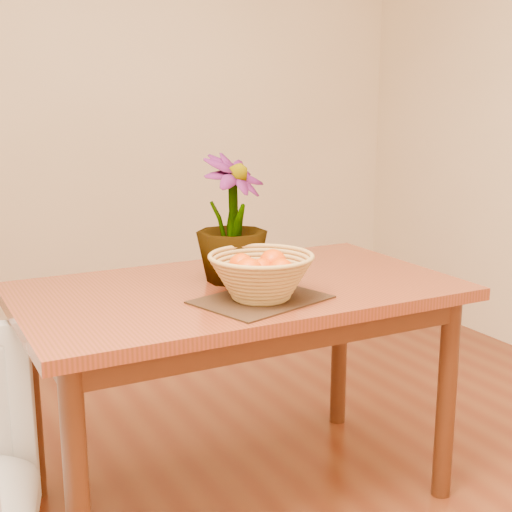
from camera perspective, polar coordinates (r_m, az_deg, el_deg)
name	(u,v)px	position (r m, az deg, el deg)	size (l,w,h in m)	color
wall_back	(80,95)	(4.07, -13.93, 12.42)	(4.00, 0.02, 2.70)	#FFE8C2
table	(238,311)	(2.33, -1.43, -4.45)	(1.40, 0.80, 0.75)	maroon
placemat	(261,300)	(2.14, 0.41, -3.50)	(0.37, 0.28, 0.01)	#382014
wicker_basket	(261,278)	(2.12, 0.41, -1.78)	(0.32, 0.32, 0.13)	tan
orange_pile	(261,268)	(2.11, 0.41, -0.99)	(0.20, 0.20, 0.08)	#E73A03
potted_plant	(232,219)	(2.31, -1.95, 2.98)	(0.23, 0.23, 0.42)	#214D16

